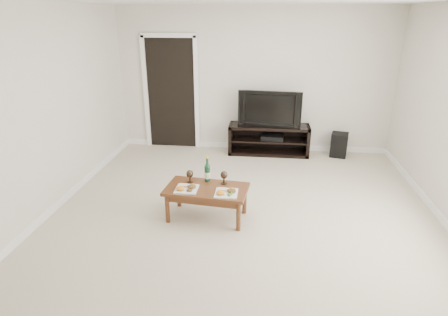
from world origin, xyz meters
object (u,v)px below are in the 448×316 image
Objects in this scene: subwoofer at (339,145)px; television at (270,108)px; media_console at (269,139)px; coffee_table at (207,203)px.

television is at bearing -166.21° from subwoofer.
subwoofer is at bearing 5.75° from television.
media_console is at bearing -166.21° from subwoofer.
subwoofer is (1.28, 0.01, -0.66)m from television.
media_console reaches higher than coffee_table.
media_console is 2.59m from coffee_table.
television reaches higher than coffee_table.
coffee_table is at bearing -107.29° from media_console.
subwoofer is (1.28, 0.01, -0.06)m from media_console.
television reaches higher than media_console.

